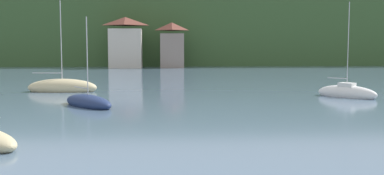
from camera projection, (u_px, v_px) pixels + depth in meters
wooded_hillside at (132, 37)px, 128.16m from camera, size 352.00×48.63×32.00m
shore_building_west at (126, 43)px, 95.69m from camera, size 7.22×5.28×10.82m
shore_building_westcentral at (172, 46)px, 96.24m from camera, size 5.25×5.02×9.70m
sailboat_far_5 at (347, 93)px, 40.25m from camera, size 4.86×5.21×8.90m
sailboat_mid_6 at (88, 102)px, 34.22m from camera, size 5.23×6.02×7.13m
sailboat_far_8 at (62, 88)px, 45.24m from camera, size 7.18×2.86×9.62m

